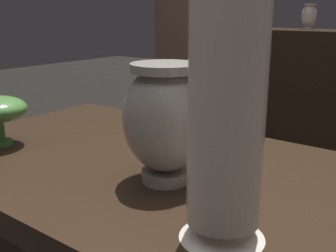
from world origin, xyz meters
TOP-DOWN VIEW (x-y plane):
  - vase_centerpiece at (0.03, -0.06)m, footprint 0.16×0.16m
  - vase_left_accent at (0.22, -0.17)m, footprint 0.12×0.12m
  - shelf_vase_left at (-0.52, 2.23)m, footprint 0.10×0.10m
  - shelf_vase_far_left at (-1.04, 2.16)m, footprint 0.07×0.07m
  - visitor_near_left at (-0.72, 1.08)m, footprint 0.44×0.29m

SIDE VIEW (x-z plane):
  - vase_centerpiece at x=0.03m, z-range 0.81..1.04m
  - vase_left_accent at x=0.22m, z-range 0.79..1.15m
  - visitor_near_left at x=-0.72m, z-range 0.16..1.86m
  - shelf_vase_left at x=-0.52m, z-range 1.00..1.17m
  - shelf_vase_far_left at x=-1.04m, z-range 0.99..1.19m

